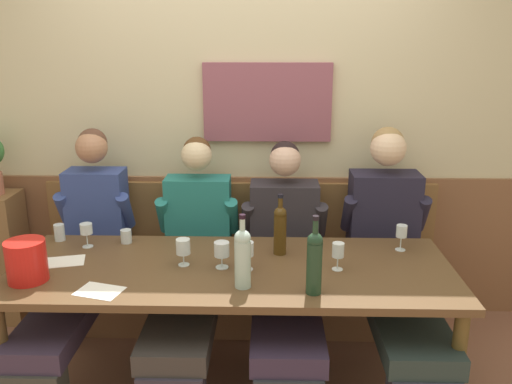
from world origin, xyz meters
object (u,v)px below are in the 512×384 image
at_px(wine_glass_right_end, 86,230).
at_px(wine_glass_center_rear, 183,248).
at_px(person_center_right_seat, 285,263).
at_px(wine_glass_left_end, 338,252).
at_px(wine_glass_near_bucket, 402,233).
at_px(wine_glass_mid_right, 222,251).
at_px(ice_bucket, 26,261).
at_px(wine_bottle_amber_mid, 314,261).
at_px(water_tumbler_left, 126,236).
at_px(wine_bottle_green_tall, 243,256).
at_px(person_center_left_seat, 393,253).
at_px(wall_bench, 240,285).
at_px(person_left_seat, 191,263).
at_px(water_tumbler_right, 59,232).
at_px(dining_table, 232,279).
at_px(person_right_seat, 82,254).
at_px(wine_glass_mid_left, 247,250).
at_px(wine_bottle_clear_water, 280,228).

xyz_separation_m(wine_glass_right_end, wine_glass_center_rear, (0.59, -0.24, -0.00)).
xyz_separation_m(person_center_right_seat, wine_glass_left_end, (0.26, -0.33, 0.22)).
xyz_separation_m(wine_glass_near_bucket, wine_glass_mid_right, (-0.99, -0.26, -0.01)).
distance_m(ice_bucket, wine_bottle_amber_mid, 1.40).
bearing_deg(water_tumbler_left, wine_glass_right_end, -161.06).
bearing_deg(wine_bottle_green_tall, person_center_right_seat, 67.96).
bearing_deg(person_center_left_seat, water_tumbler_left, -179.01).
relative_size(ice_bucket, water_tumbler_left, 2.64).
distance_m(wall_bench, person_left_seat, 0.57).
distance_m(wall_bench, person_center_left_seat, 1.05).
distance_m(person_left_seat, wine_bottle_green_tall, 0.68).
xyz_separation_m(wine_glass_near_bucket, water_tumbler_right, (-1.98, 0.10, -0.06)).
distance_m(dining_table, wine_glass_left_end, 0.57).
bearing_deg(dining_table, person_right_seat, 159.99).
relative_size(wine_glass_center_rear, water_tumbler_right, 1.47).
relative_size(wine_glass_right_end, wine_glass_mid_right, 1.00).
distance_m(person_right_seat, wine_glass_near_bucket, 1.86).
distance_m(wall_bench, wine_glass_mid_right, 0.88).
relative_size(ice_bucket, wine_glass_mid_right, 1.47).
bearing_deg(wine_glass_right_end, water_tumbler_left, 18.94).
height_order(wine_glass_near_bucket, wine_glass_mid_left, wine_glass_mid_left).
xyz_separation_m(wine_bottle_green_tall, wine_glass_near_bucket, (0.87, 0.48, -0.05)).
relative_size(person_right_seat, wine_glass_near_bucket, 9.00).
bearing_deg(water_tumbler_left, wine_glass_mid_left, -26.29).
xyz_separation_m(wine_bottle_green_tall, wine_glass_center_rear, (-0.32, 0.24, -0.06)).
xyz_separation_m(wine_bottle_amber_mid, wine_glass_center_rear, (-0.66, 0.30, -0.07)).
distance_m(wine_glass_near_bucket, wine_glass_center_rear, 1.21).
bearing_deg(wine_glass_mid_right, person_center_right_seat, 43.68).
bearing_deg(person_center_right_seat, wine_glass_near_bucket, -5.41).
bearing_deg(wine_bottle_amber_mid, wine_glass_left_end, 61.58).
height_order(wine_bottle_amber_mid, water_tumbler_right, wine_bottle_amber_mid).
distance_m(wine_glass_right_end, wine_glass_left_end, 1.42).
height_order(person_center_right_seat, wine_glass_right_end, person_center_right_seat).
bearing_deg(person_center_left_seat, wine_bottle_clear_water, -165.97).
relative_size(person_left_seat, wine_glass_left_end, 8.74).
relative_size(wall_bench, wine_bottle_green_tall, 7.10).
bearing_deg(wine_bottle_clear_water, water_tumbler_right, 172.68).
relative_size(wine_bottle_amber_mid, water_tumbler_right, 3.89).
relative_size(person_right_seat, wine_glass_mid_right, 9.42).
bearing_deg(water_tumbler_right, person_center_right_seat, -1.58).
relative_size(wine_glass_mid_left, wine_glass_center_rear, 1.04).
relative_size(wall_bench, person_right_seat, 1.96).
distance_m(wine_bottle_clear_water, water_tumbler_left, 0.91).
height_order(wall_bench, ice_bucket, wall_bench).
xyz_separation_m(person_left_seat, wine_glass_near_bucket, (1.19, -0.05, 0.22)).
bearing_deg(wine_bottle_green_tall, wine_glass_left_end, 23.60).
bearing_deg(wine_glass_near_bucket, wine_glass_right_end, 179.99).
distance_m(wine_bottle_amber_mid, wine_glass_right_end, 1.36).
height_order(person_left_seat, wine_glass_mid_left, person_left_seat).
height_order(person_center_left_seat, wine_glass_left_end, person_center_left_seat).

